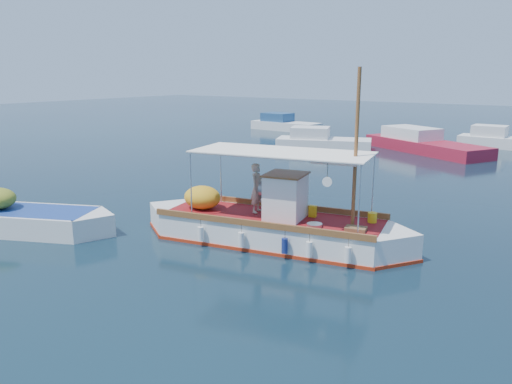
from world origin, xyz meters
The scene contains 7 objects.
ground centered at (0.00, 0.00, 0.00)m, with size 160.00×160.00×0.00m, color black.
fishing_caique centered at (-0.28, -0.06, 0.51)m, with size 9.24×3.84×5.75m.
dinghy centered at (-8.08, -4.08, 0.36)m, with size 6.42×3.86×1.71m.
bg_boat_nw centered at (-8.30, 18.89, 0.49)m, with size 7.04×4.65×1.80m.
bg_boat_n centered at (-2.02, 22.10, 0.49)m, with size 9.65×7.02×1.80m.
bg_boat_far_w centered at (-17.05, 28.05, 0.49)m, with size 6.96×2.76×1.80m.
bg_boat_far_n centered at (2.05, 27.15, 0.49)m, with size 5.86×2.09×1.80m.
Camera 1 is at (8.19, -13.08, 5.39)m, focal length 35.00 mm.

